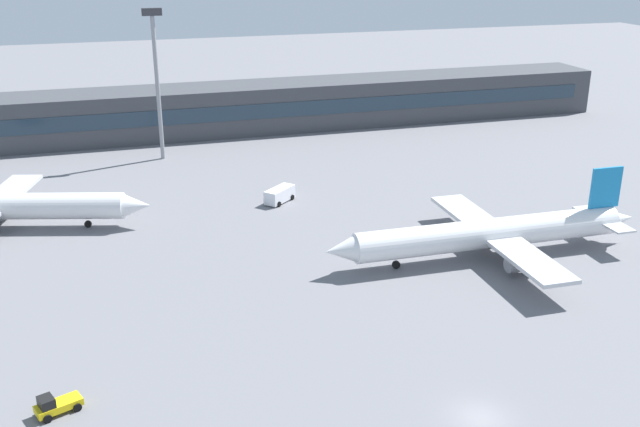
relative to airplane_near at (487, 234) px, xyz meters
The scene contains 6 objects.
ground_plane 20.16m from the airplane_near, 142.08° to the left, with size 400.00×400.00×0.00m, color slate.
terminal_building 70.44m from the airplane_near, 102.90° to the left, with size 149.56×12.13×9.00m.
airplane_near is the anchor object (origin of this frame).
baggage_tug_yellow 51.02m from the airplane_near, 160.07° to the right, with size 3.90×2.82×1.75m.
service_van_white 32.14m from the airplane_near, 125.67° to the left, with size 5.21×4.96×2.08m.
floodlight_tower_west 63.64m from the airplane_near, 121.41° to the left, with size 3.20×0.80×25.08m.
Camera 1 is at (-26.28, -42.80, 35.71)m, focal length 41.14 mm.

